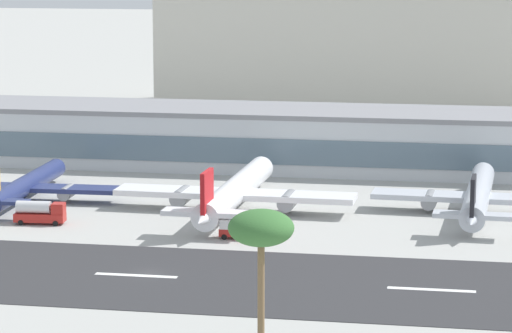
# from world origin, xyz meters

# --- Properties ---
(ground_plane) EXTENTS (1400.00, 1400.00, 0.00)m
(ground_plane) POSITION_xyz_m (0.00, 0.00, 0.00)
(ground_plane) COLOR #A8A8A3
(runway_strip) EXTENTS (800.00, 33.63, 0.08)m
(runway_strip) POSITION_xyz_m (0.00, -1.64, 0.04)
(runway_strip) COLOR #2D2D30
(runway_strip) RESTS_ON ground_plane
(runway_centreline_dash_4) EXTENTS (12.00, 1.20, 0.01)m
(runway_centreline_dash_4) POSITION_xyz_m (-1.44, -1.64, 0.09)
(runway_centreline_dash_4) COLOR white
(runway_centreline_dash_4) RESTS_ON runway_strip
(runway_centreline_dash_5) EXTENTS (12.00, 1.20, 0.01)m
(runway_centreline_dash_5) POSITION_xyz_m (40.17, -1.64, 0.09)
(runway_centreline_dash_5) COLOR white
(runway_centreline_dash_5) RESTS_ON runway_strip
(terminal_building) EXTENTS (183.36, 23.31, 12.53)m
(terminal_building) POSITION_xyz_m (5.00, 88.26, 6.27)
(terminal_building) COLOR silver
(terminal_building) RESTS_ON ground_plane
(distant_hotel_block) EXTENTS (123.83, 36.74, 46.47)m
(distant_hotel_block) POSITION_xyz_m (18.08, 187.00, 23.24)
(distant_hotel_block) COLOR beige
(distant_hotel_block) RESTS_ON ground_plane
(airliner_gold_tail_gate_0) EXTENTS (35.36, 41.23, 8.60)m
(airliner_gold_tail_gate_0) POSITION_xyz_m (-35.57, 44.72, 2.74)
(airliner_gold_tail_gate_0) COLOR navy
(airliner_gold_tail_gate_0) RESTS_ON ground_plane
(airliner_red_tail_gate_1) EXTENTS (42.83, 52.08, 10.87)m
(airliner_red_tail_gate_1) POSITION_xyz_m (3.93, 42.34, 3.46)
(airliner_red_tail_gate_1) COLOR white
(airliner_red_tail_gate_1) RESTS_ON ground_plane
(airliner_black_tail_gate_2) EXTENTS (37.11, 47.91, 10.00)m
(airliner_black_tail_gate_2) POSITION_xyz_m (46.05, 47.96, 3.19)
(airliner_black_tail_gate_2) COLOR silver
(airliner_black_tail_gate_2) RESTS_ON ground_plane
(service_box_truck_0) EXTENTS (6.10, 2.91, 3.25)m
(service_box_truck_0) POSITION_xyz_m (8.52, 23.32, 1.79)
(service_box_truck_0) COLOR #B2231E
(service_box_truck_0) RESTS_ON ground_plane
(service_fuel_truck_1) EXTENTS (8.69, 3.44, 3.95)m
(service_fuel_truck_1) POSITION_xyz_m (-26.31, 27.66, 2.03)
(service_fuel_truck_1) COLOR #B2231E
(service_fuel_truck_1) RESTS_ON ground_plane
(palm_tree_1) EXTENTS (7.34, 7.34, 17.79)m
(palm_tree_1) POSITION_xyz_m (22.59, -35.84, 15.43)
(palm_tree_1) COLOR brown
(palm_tree_1) RESTS_ON ground_plane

